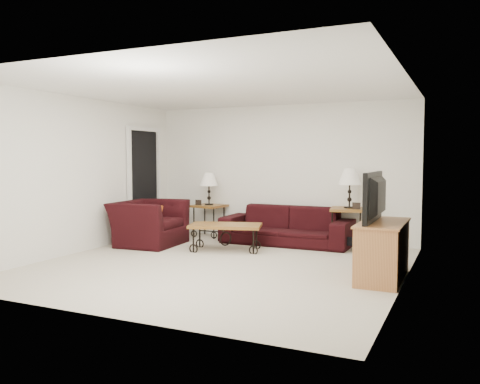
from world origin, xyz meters
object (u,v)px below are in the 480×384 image
at_px(armchair, 149,223).
at_px(side_table_left, 209,221).
at_px(sofa, 286,225).
at_px(tv_stand, 383,251).
at_px(lamp_right, 350,188).
at_px(backpack, 355,238).
at_px(lamp_left, 209,189).
at_px(coffee_table, 226,237).
at_px(side_table_right, 349,228).
at_px(television, 382,197).

bearing_deg(armchair, side_table_left, -26.86).
relative_size(sofa, tv_stand, 1.88).
height_order(sofa, tv_stand, tv_stand).
xyz_separation_m(lamp_right, backpack, (0.16, -0.32, -0.79)).
xyz_separation_m(lamp_right, armchair, (-3.24, -1.25, -0.62)).
bearing_deg(lamp_right, lamp_left, 180.00).
bearing_deg(sofa, tv_stand, -44.20).
distance_m(side_table_left, armchair, 1.36).
relative_size(lamp_right, tv_stand, 0.55).
bearing_deg(backpack, tv_stand, -73.46).
xyz_separation_m(lamp_right, coffee_table, (-1.78, -1.16, -0.79)).
distance_m(lamp_right, backpack, 0.87).
distance_m(tv_stand, backpack, 1.88).
relative_size(lamp_right, coffee_table, 0.58).
bearing_deg(tv_stand, lamp_right, 112.84).
height_order(lamp_right, tv_stand, lamp_right).
distance_m(side_table_right, armchair, 3.47).
bearing_deg(side_table_right, television, -67.63).
bearing_deg(tv_stand, side_table_right, 112.84).
relative_size(side_table_right, armchair, 0.57).
relative_size(lamp_left, armchair, 0.52).
bearing_deg(sofa, backpack, -6.62).
bearing_deg(sofa, side_table_left, 173.74).
bearing_deg(armchair, sofa, -67.76).
height_order(side_table_left, backpack, side_table_left).
bearing_deg(lamp_right, television, -67.63).
bearing_deg(armchair, lamp_right, -72.89).
xyz_separation_m(coffee_table, backpack, (1.94, 0.84, -0.01)).
xyz_separation_m(lamp_left, television, (3.56, -2.06, 0.11)).
bearing_deg(tv_stand, armchair, 168.78).
xyz_separation_m(side_table_left, backpack, (2.87, -0.32, -0.10)).
bearing_deg(backpack, lamp_right, 111.21).
relative_size(lamp_right, television, 0.62).
bearing_deg(coffee_table, side_table_right, 33.10).
height_order(sofa, lamp_right, lamp_right).
bearing_deg(tv_stand, coffee_table, 161.17).
distance_m(lamp_right, coffee_table, 2.27).
xyz_separation_m(lamp_left, tv_stand, (3.58, -2.06, -0.56)).
distance_m(lamp_left, coffee_table, 1.65).
distance_m(sofa, side_table_right, 1.08).
bearing_deg(backpack, coffee_table, -162.23).
bearing_deg(lamp_left, television, -30.10).
bearing_deg(sofa, lamp_left, 173.74).
height_order(side_table_right, lamp_left, lamp_left).
bearing_deg(side_table_right, lamp_left, 180.00).
relative_size(side_table_left, backpack, 1.46).
xyz_separation_m(sofa, side_table_left, (-1.64, 0.18, -0.02)).
relative_size(armchair, backpack, 2.80).
relative_size(side_table_left, coffee_table, 0.53).
distance_m(armchair, television, 4.22).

